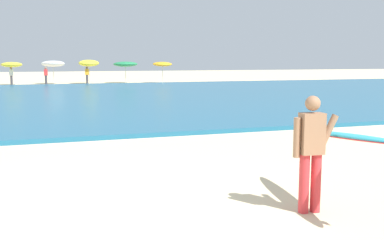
{
  "coord_description": "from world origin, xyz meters",
  "views": [
    {
      "loc": [
        -0.8,
        -6.45,
        2.25
      ],
      "look_at": [
        1.86,
        1.62,
        1.1
      ],
      "focal_mm": 42.18,
      "sensor_mm": 36.0,
      "label": 1
    }
  ],
  "objects": [
    {
      "name": "ground_plane",
      "position": [
        0.0,
        0.0,
        0.0
      ],
      "size": [
        160.0,
        160.0,
        0.0
      ],
      "primitive_type": "plane",
      "color": "beige"
    },
    {
      "name": "sea",
      "position": [
        0.0,
        20.09,
        0.07
      ],
      "size": [
        120.0,
        28.0,
        0.14
      ],
      "primitive_type": "cube",
      "color": "#1E6084",
      "rests_on": "ground"
    },
    {
      "name": "surfer_with_board",
      "position": [
        3.11,
        -0.91,
        1.03
      ],
      "size": [
        1.08,
        2.87,
        1.73
      ],
      "color": "red",
      "rests_on": "ground"
    },
    {
      "name": "beach_umbrella_2",
      "position": [
        -3.32,
        35.78,
        1.78
      ],
      "size": [
        1.75,
        1.76,
        2.02
      ],
      "color": "beige",
      "rests_on": "ground"
    },
    {
      "name": "beach_umbrella_3",
      "position": [
        0.13,
        36.47,
        1.84
      ],
      "size": [
        2.05,
        2.08,
        2.18
      ],
      "color": "beige",
      "rests_on": "ground"
    },
    {
      "name": "beach_umbrella_4",
      "position": [
        3.27,
        36.14,
        1.89
      ],
      "size": [
        1.85,
        1.89,
        2.26
      ],
      "color": "beige",
      "rests_on": "ground"
    },
    {
      "name": "beach_umbrella_5",
      "position": [
        6.63,
        35.99,
        1.79
      ],
      "size": [
        2.25,
        2.26,
        2.04
      ],
      "color": "beige",
      "rests_on": "ground"
    },
    {
      "name": "beach_umbrella_6",
      "position": [
        10.02,
        35.23,
        1.79
      ],
      "size": [
        1.82,
        1.85,
        2.06
      ],
      "color": "beige",
      "rests_on": "ground"
    },
    {
      "name": "beachgoer_near_row_left",
      "position": [
        -3.39,
        35.79,
        0.84
      ],
      "size": [
        0.32,
        0.2,
        1.58
      ],
      "color": "#383842",
      "rests_on": "ground"
    },
    {
      "name": "beachgoer_near_row_mid",
      "position": [
        -0.53,
        35.3,
        0.84
      ],
      "size": [
        0.32,
        0.2,
        1.58
      ],
      "color": "#383842",
      "rests_on": "ground"
    },
    {
      "name": "beachgoer_near_row_right",
      "position": [
        3.05,
        35.8,
        0.84
      ],
      "size": [
        0.32,
        0.2,
        1.58
      ],
      "color": "#383842",
      "rests_on": "ground"
    }
  ]
}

